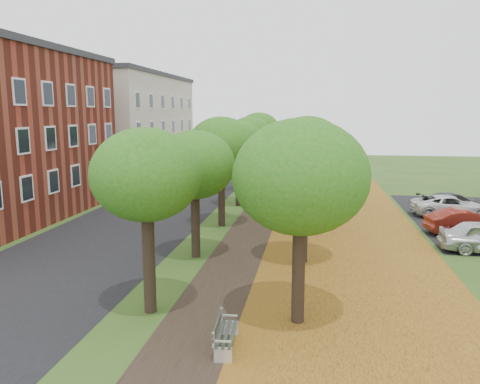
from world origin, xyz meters
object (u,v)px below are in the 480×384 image
at_px(bench, 225,334).
at_px(car_grey, 453,203).
at_px(car_red, 466,222).
at_px(car_white, 451,206).

height_order(bench, car_grey, car_grey).
relative_size(bench, car_red, 0.42).
bearing_deg(car_grey, bench, 130.94).
distance_m(bench, car_red, 17.52).
distance_m(car_grey, car_white, 1.16).
bearing_deg(bench, car_red, -40.11).
xyz_separation_m(bench, car_white, (10.90, 18.71, 0.23)).
height_order(car_red, car_white, car_red).
bearing_deg(car_red, bench, 133.81).
xyz_separation_m(car_red, car_white, (0.46, 4.64, -0.03)).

